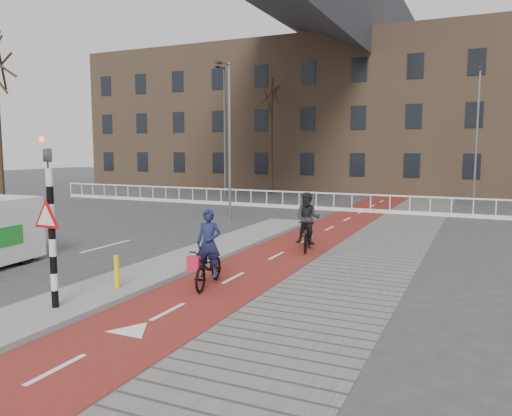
% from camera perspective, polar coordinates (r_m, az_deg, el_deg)
% --- Properties ---
extents(ground, '(120.00, 120.00, 0.00)m').
position_cam_1_polar(ground, '(12.41, -13.18, -9.24)').
color(ground, '#38383A').
rests_on(ground, ground).
extents(bike_lane, '(2.50, 60.00, 0.01)m').
position_cam_1_polar(bike_lane, '(20.55, 7.61, -2.72)').
color(bike_lane, maroon).
rests_on(bike_lane, ground).
extents(sidewalk, '(3.00, 60.00, 0.01)m').
position_cam_1_polar(sidewalk, '(19.93, 15.34, -3.21)').
color(sidewalk, slate).
rests_on(sidewalk, ground).
extents(curb_island, '(1.80, 16.00, 0.12)m').
position_cam_1_polar(curb_island, '(15.99, -6.39, -5.25)').
color(curb_island, gray).
rests_on(curb_island, ground).
extents(traffic_signal, '(0.80, 0.80, 3.68)m').
position_cam_1_polar(traffic_signal, '(10.94, -22.44, -1.08)').
color(traffic_signal, black).
rests_on(traffic_signal, curb_island).
extents(bollard, '(0.12, 0.12, 0.78)m').
position_cam_1_polar(bollard, '(12.27, -15.62, -7.04)').
color(bollard, yellow).
rests_on(bollard, curb_island).
extents(cyclist_near, '(0.99, 1.93, 1.92)m').
position_cam_1_polar(cyclist_near, '(12.38, -5.41, -6.01)').
color(cyclist_near, black).
rests_on(cyclist_near, bike_lane).
extents(cyclist_far, '(0.95, 1.88, 1.95)m').
position_cam_1_polar(cyclist_far, '(16.55, 5.94, -2.17)').
color(cyclist_far, black).
rests_on(cyclist_far, bike_lane).
extents(railing, '(28.00, 0.10, 0.99)m').
position_cam_1_polar(railing, '(29.31, -0.58, 0.79)').
color(railing, silver).
rests_on(railing, ground).
extents(townhouse_row, '(46.00, 10.00, 15.90)m').
position_cam_1_polar(townhouse_row, '(42.91, 10.66, 12.64)').
color(townhouse_row, '#7F6047').
rests_on(townhouse_row, ground).
extents(tree_mid, '(0.26, 0.26, 8.58)m').
position_cam_1_polar(tree_mid, '(37.77, 1.77, 8.19)').
color(tree_mid, '#2F2015').
rests_on(tree_mid, ground).
extents(streetlight_near, '(0.12, 0.12, 7.34)m').
position_cam_1_polar(streetlight_near, '(23.77, -3.04, 7.49)').
color(streetlight_near, slate).
rests_on(streetlight_near, ground).
extents(streetlight_left, '(0.12, 0.12, 8.90)m').
position_cam_1_polar(streetlight_left, '(34.88, -3.59, 8.56)').
color(streetlight_left, slate).
rests_on(streetlight_left, ground).
extents(streetlight_right, '(0.12, 0.12, 8.02)m').
position_cam_1_polar(streetlight_right, '(32.38, 23.91, 7.34)').
color(streetlight_right, slate).
rests_on(streetlight_right, ground).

